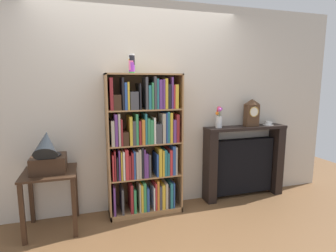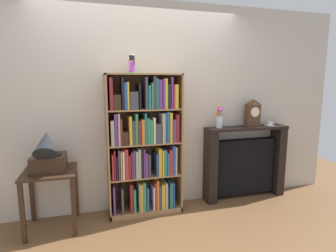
{
  "view_description": "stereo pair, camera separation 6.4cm",
  "coord_description": "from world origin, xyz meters",
  "px_view_note": "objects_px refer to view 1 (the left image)",
  "views": [
    {
      "loc": [
        -0.66,
        -2.99,
        1.61
      ],
      "look_at": [
        0.3,
        0.14,
        1.08
      ],
      "focal_mm": 28.66,
      "sensor_mm": 36.0,
      "label": 1
    },
    {
      "loc": [
        -0.59,
        -3.01,
        1.61
      ],
      "look_at": [
        0.3,
        0.14,
        1.08
      ],
      "focal_mm": 28.66,
      "sensor_mm": 36.0,
      "label": 2
    }
  ],
  "objects_px": {
    "bookshelf": "(145,147)",
    "teacup_with_saucer": "(268,123)",
    "side_table_left": "(50,185)",
    "cup_stack": "(132,64)",
    "fireplace_mantel": "(243,162)",
    "gramophone": "(48,155)",
    "mantel_clock": "(252,113)",
    "flower_vase": "(219,119)"
  },
  "relations": [
    {
      "from": "bookshelf",
      "to": "teacup_with_saucer",
      "type": "distance_m",
      "value": 1.8
    },
    {
      "from": "side_table_left",
      "to": "bookshelf",
      "type": "bearing_deg",
      "value": 5.15
    },
    {
      "from": "cup_stack",
      "to": "fireplace_mantel",
      "type": "bearing_deg",
      "value": 1.23
    },
    {
      "from": "teacup_with_saucer",
      "to": "bookshelf",
      "type": "bearing_deg",
      "value": -178.47
    },
    {
      "from": "side_table_left",
      "to": "gramophone",
      "type": "xyz_separation_m",
      "value": [
        0.0,
        -0.04,
        0.35
      ]
    },
    {
      "from": "teacup_with_saucer",
      "to": "gramophone",
      "type": "bearing_deg",
      "value": -176.21
    },
    {
      "from": "teacup_with_saucer",
      "to": "mantel_clock",
      "type": "bearing_deg",
      "value": -179.47
    },
    {
      "from": "gramophone",
      "to": "mantel_clock",
      "type": "distance_m",
      "value": 2.61
    },
    {
      "from": "gramophone",
      "to": "bookshelf",
      "type": "bearing_deg",
      "value": 7.51
    },
    {
      "from": "flower_vase",
      "to": "cup_stack",
      "type": "bearing_deg",
      "value": -179.69
    },
    {
      "from": "gramophone",
      "to": "side_table_left",
      "type": "bearing_deg",
      "value": 90.0
    },
    {
      "from": "mantel_clock",
      "to": "flower_vase",
      "type": "distance_m",
      "value": 0.5
    },
    {
      "from": "cup_stack",
      "to": "side_table_left",
      "type": "bearing_deg",
      "value": -171.97
    },
    {
      "from": "gramophone",
      "to": "flower_vase",
      "type": "bearing_deg",
      "value": 5.04
    },
    {
      "from": "cup_stack",
      "to": "teacup_with_saucer",
      "type": "bearing_deg",
      "value": 0.37
    },
    {
      "from": "mantel_clock",
      "to": "flower_vase",
      "type": "bearing_deg",
      "value": -179.57
    },
    {
      "from": "mantel_clock",
      "to": "teacup_with_saucer",
      "type": "xyz_separation_m",
      "value": [
        0.28,
        0.0,
        -0.16
      ]
    },
    {
      "from": "fireplace_mantel",
      "to": "bookshelf",
      "type": "bearing_deg",
      "value": -177.24
    },
    {
      "from": "bookshelf",
      "to": "side_table_left",
      "type": "bearing_deg",
      "value": -174.85
    },
    {
      "from": "bookshelf",
      "to": "side_table_left",
      "type": "xyz_separation_m",
      "value": [
        -1.08,
        -0.1,
        -0.33
      ]
    },
    {
      "from": "gramophone",
      "to": "flower_vase",
      "type": "distance_m",
      "value": 2.11
    },
    {
      "from": "mantel_clock",
      "to": "gramophone",
      "type": "bearing_deg",
      "value": -175.85
    },
    {
      "from": "bookshelf",
      "to": "cup_stack",
      "type": "xyz_separation_m",
      "value": [
        -0.14,
        0.04,
        0.99
      ]
    },
    {
      "from": "flower_vase",
      "to": "teacup_with_saucer",
      "type": "xyz_separation_m",
      "value": [
        0.78,
        0.01,
        -0.1
      ]
    },
    {
      "from": "side_table_left",
      "to": "mantel_clock",
      "type": "distance_m",
      "value": 2.68
    },
    {
      "from": "side_table_left",
      "to": "flower_vase",
      "type": "height_order",
      "value": "flower_vase"
    },
    {
      "from": "side_table_left",
      "to": "mantel_clock",
      "type": "height_order",
      "value": "mantel_clock"
    },
    {
      "from": "fireplace_mantel",
      "to": "mantel_clock",
      "type": "bearing_deg",
      "value": -16.74
    },
    {
      "from": "flower_vase",
      "to": "mantel_clock",
      "type": "bearing_deg",
      "value": 0.43
    },
    {
      "from": "bookshelf",
      "to": "flower_vase",
      "type": "relative_size",
      "value": 5.95
    },
    {
      "from": "mantel_clock",
      "to": "flower_vase",
      "type": "relative_size",
      "value": 1.3
    },
    {
      "from": "side_table_left",
      "to": "gramophone",
      "type": "distance_m",
      "value": 0.36
    },
    {
      "from": "gramophone",
      "to": "fireplace_mantel",
      "type": "xyz_separation_m",
      "value": [
        2.5,
        0.21,
        -0.36
      ]
    },
    {
      "from": "flower_vase",
      "to": "bookshelf",
      "type": "bearing_deg",
      "value": -177.64
    },
    {
      "from": "bookshelf",
      "to": "fireplace_mantel",
      "type": "distance_m",
      "value": 1.47
    },
    {
      "from": "fireplace_mantel",
      "to": "teacup_with_saucer",
      "type": "height_order",
      "value": "teacup_with_saucer"
    },
    {
      "from": "gramophone",
      "to": "teacup_with_saucer",
      "type": "height_order",
      "value": "gramophone"
    },
    {
      "from": "side_table_left",
      "to": "teacup_with_saucer",
      "type": "bearing_deg",
      "value": 2.9
    },
    {
      "from": "bookshelf",
      "to": "mantel_clock",
      "type": "xyz_separation_m",
      "value": [
        1.5,
        0.05,
        0.37
      ]
    },
    {
      "from": "cup_stack",
      "to": "teacup_with_saucer",
      "type": "height_order",
      "value": "cup_stack"
    },
    {
      "from": "fireplace_mantel",
      "to": "mantel_clock",
      "type": "height_order",
      "value": "mantel_clock"
    },
    {
      "from": "mantel_clock",
      "to": "teacup_with_saucer",
      "type": "relative_size",
      "value": 2.5
    }
  ]
}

